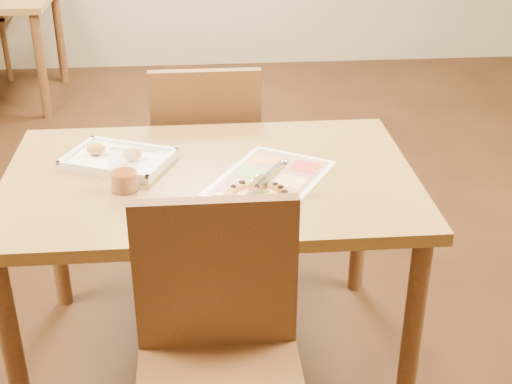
{
  "coord_description": "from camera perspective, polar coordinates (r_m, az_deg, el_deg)",
  "views": [
    {
      "loc": [
        -0.03,
        -2.03,
        1.71
      ],
      "look_at": [
        0.13,
        -0.23,
        0.77
      ],
      "focal_mm": 50.0,
      "sensor_mm": 36.0,
      "label": 1
    }
  ],
  "objects": [
    {
      "name": "glass_tumbler",
      "position": [
        2.18,
        -10.53,
        1.3
      ],
      "size": [
        0.09,
        0.09,
        0.11
      ],
      "rotation": [
        0.0,
        0.0,
        0.41
      ],
      "color": "#793409",
      "rests_on": "dining_table"
    },
    {
      "name": "chair_near",
      "position": [
        1.83,
        -3.04,
        -11.24
      ],
      "size": [
        0.42,
        0.42,
        0.47
      ],
      "color": "brown",
      "rests_on": "ground"
    },
    {
      "name": "chair_far",
      "position": [
        2.87,
        -3.97,
        3.89
      ],
      "size": [
        0.42,
        0.42,
        0.47
      ],
      "rotation": [
        0.0,
        0.0,
        3.14
      ],
      "color": "brown",
      "rests_on": "ground"
    },
    {
      "name": "dining_table",
      "position": [
        2.3,
        -3.66,
        -0.51
      ],
      "size": [
        1.3,
        0.85,
        0.72
      ],
      "color": "olive",
      "rests_on": "ground"
    },
    {
      "name": "menu",
      "position": [
        2.23,
        1.17,
        1.16
      ],
      "size": [
        0.46,
        0.5,
        0.0
      ],
      "primitive_type": "cube",
      "rotation": [
        0.0,
        0.0,
        -0.54
      ],
      "color": "white",
      "rests_on": "dining_table"
    },
    {
      "name": "appetizer_tray",
      "position": [
        2.37,
        -10.97,
        2.59
      ],
      "size": [
        0.39,
        0.34,
        0.06
      ],
      "rotation": [
        0.0,
        0.0,
        -0.41
      ],
      "color": "white",
      "rests_on": "dining_table"
    },
    {
      "name": "plate",
      "position": [
        2.06,
        0.0,
        -1.08
      ],
      "size": [
        0.31,
        0.31,
        0.01
      ],
      "primitive_type": "cylinder",
      "rotation": [
        0.0,
        0.0,
        0.41
      ],
      "color": "white",
      "rests_on": "dining_table"
    },
    {
      "name": "pizza",
      "position": [
        2.05,
        0.12,
        -0.59
      ],
      "size": [
        0.2,
        0.2,
        0.03
      ],
      "rotation": [
        0.0,
        0.0,
        -0.19
      ],
      "color": "gold",
      "rests_on": "plate"
    },
    {
      "name": "pizza_cutter",
      "position": [
        2.05,
        0.89,
        1.08
      ],
      "size": [
        0.12,
        0.1,
        0.09
      ],
      "rotation": [
        0.0,
        0.0,
        0.71
      ],
      "color": "silver",
      "rests_on": "pizza"
    }
  ]
}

